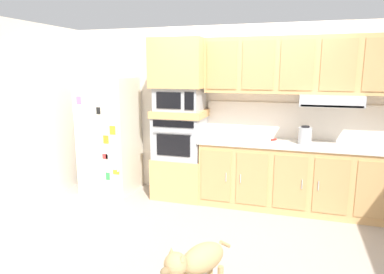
{
  "coord_description": "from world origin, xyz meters",
  "views": [
    {
      "loc": [
        0.71,
        -3.92,
        1.87
      ],
      "look_at": [
        -0.52,
        0.03,
        1.06
      ],
      "focal_mm": 32.14,
      "sensor_mm": 36.0,
      "label": 1
    }
  ],
  "objects_px": {
    "refrigerator": "(110,135)",
    "microwave": "(180,99)",
    "screwdriver": "(274,140)",
    "dog": "(197,262)",
    "built_in_oven": "(180,137)",
    "electric_kettle": "(305,135)"
  },
  "relations": [
    {
      "from": "refrigerator",
      "to": "microwave",
      "type": "bearing_deg",
      "value": 3.43
    },
    {
      "from": "screwdriver",
      "to": "dog",
      "type": "xyz_separation_m",
      "value": [
        -0.41,
        -2.35,
        -0.55
      ]
    },
    {
      "from": "screwdriver",
      "to": "dog",
      "type": "relative_size",
      "value": 0.25
    },
    {
      "from": "electric_kettle",
      "to": "dog",
      "type": "distance_m",
      "value": 2.47
    },
    {
      "from": "built_in_oven",
      "to": "screwdriver",
      "type": "distance_m",
      "value": 1.35
    },
    {
      "from": "dog",
      "to": "built_in_oven",
      "type": "bearing_deg",
      "value": -127.62
    },
    {
      "from": "refrigerator",
      "to": "screwdriver",
      "type": "xyz_separation_m",
      "value": [
        2.48,
        0.12,
        0.05
      ]
    },
    {
      "from": "built_in_oven",
      "to": "screwdriver",
      "type": "xyz_separation_m",
      "value": [
        1.34,
        0.06,
        0.03
      ]
    },
    {
      "from": "refrigerator",
      "to": "screwdriver",
      "type": "bearing_deg",
      "value": 2.84
    },
    {
      "from": "microwave",
      "to": "built_in_oven",
      "type": "bearing_deg",
      "value": 179.23
    },
    {
      "from": "refrigerator",
      "to": "built_in_oven",
      "type": "distance_m",
      "value": 1.13
    },
    {
      "from": "built_in_oven",
      "to": "dog",
      "type": "distance_m",
      "value": 2.53
    },
    {
      "from": "dog",
      "to": "electric_kettle",
      "type": "bearing_deg",
      "value": -169.44
    },
    {
      "from": "refrigerator",
      "to": "screwdriver",
      "type": "height_order",
      "value": "refrigerator"
    },
    {
      "from": "built_in_oven",
      "to": "dog",
      "type": "height_order",
      "value": "built_in_oven"
    },
    {
      "from": "built_in_oven",
      "to": "electric_kettle",
      "type": "bearing_deg",
      "value": -1.56
    },
    {
      "from": "refrigerator",
      "to": "dog",
      "type": "bearing_deg",
      "value": -47.1
    },
    {
      "from": "electric_kettle",
      "to": "microwave",
      "type": "bearing_deg",
      "value": 178.44
    },
    {
      "from": "refrigerator",
      "to": "electric_kettle",
      "type": "distance_m",
      "value": 2.87
    },
    {
      "from": "built_in_oven",
      "to": "dog",
      "type": "relative_size",
      "value": 1.04
    },
    {
      "from": "microwave",
      "to": "dog",
      "type": "distance_m",
      "value": 2.7
    },
    {
      "from": "built_in_oven",
      "to": "electric_kettle",
      "type": "relative_size",
      "value": 2.92
    }
  ]
}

